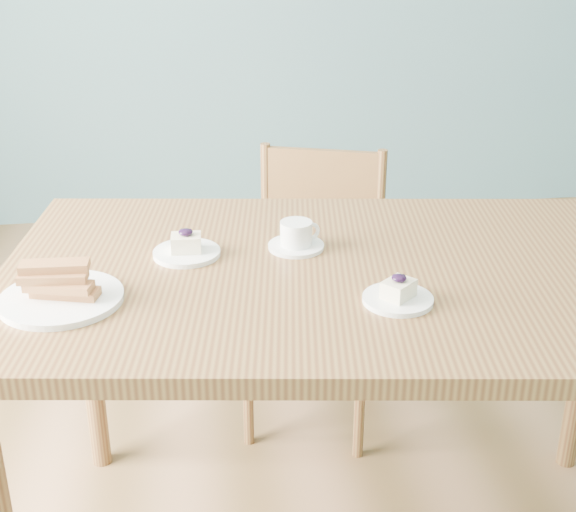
# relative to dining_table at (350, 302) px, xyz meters

# --- Properties ---
(room) EXTENTS (5.01, 5.01, 2.71)m
(room) POSITION_rel_dining_table_xyz_m (0.38, 0.01, 0.60)
(room) COLOR #A6754D
(room) RESTS_ON ground
(dining_table) EXTENTS (1.66, 1.09, 0.83)m
(dining_table) POSITION_rel_dining_table_xyz_m (0.00, 0.00, 0.00)
(dining_table) COLOR olive
(dining_table) RESTS_ON ground
(dining_chair) EXTENTS (0.50, 0.49, 0.88)m
(dining_chair) POSITION_rel_dining_table_xyz_m (0.03, 0.64, -0.30)
(dining_chair) COLOR olive
(dining_chair) RESTS_ON ground
(cheesecake_plate_near) EXTENTS (0.14, 0.14, 0.06)m
(cheesecake_plate_near) POSITION_rel_dining_table_xyz_m (0.06, -0.17, 0.10)
(cheesecake_plate_near) COLOR white
(cheesecake_plate_near) RESTS_ON dining_table
(cheesecake_plate_far) EXTENTS (0.15, 0.15, 0.06)m
(cheesecake_plate_far) POSITION_rel_dining_table_xyz_m (-0.36, 0.12, 0.10)
(cheesecake_plate_far) COLOR white
(cheesecake_plate_far) RESTS_ON dining_table
(coffee_cup) EXTENTS (0.13, 0.13, 0.07)m
(coffee_cup) POSITION_rel_dining_table_xyz_m (-0.10, 0.13, 0.11)
(coffee_cup) COLOR white
(coffee_cup) RESTS_ON dining_table
(biscotti_plate) EXTENTS (0.25, 0.25, 0.08)m
(biscotti_plate) POSITION_rel_dining_table_xyz_m (-0.61, -0.08, 0.11)
(biscotti_plate) COLOR white
(biscotti_plate) RESTS_ON dining_table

